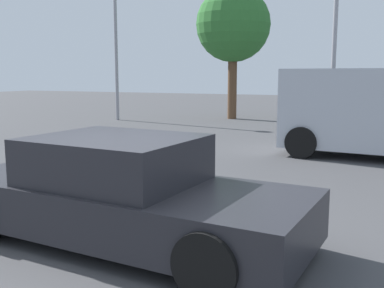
{
  "coord_description": "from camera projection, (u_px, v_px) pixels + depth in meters",
  "views": [
    {
      "loc": [
        2.77,
        -4.36,
        1.98
      ],
      "look_at": [
        -0.12,
        2.07,
        0.9
      ],
      "focal_mm": 42.36,
      "sensor_mm": 36.0,
      "label": 1
    }
  ],
  "objects": [
    {
      "name": "ground_plane",
      "position": [
        130.0,
        244.0,
        5.35
      ],
      "size": [
        80.0,
        80.0,
        0.0
      ],
      "primitive_type": "plane",
      "color": "#424244"
    },
    {
      "name": "sedan_foreground",
      "position": [
        121.0,
        194.0,
        5.39
      ],
      "size": [
        4.56,
        2.1,
        1.26
      ],
      "rotation": [
        0.0,
        0.0,
        -0.07
      ],
      "color": "#232328",
      "rests_on": "ground_plane"
    },
    {
      "name": "light_post_mid",
      "position": [
        115.0,
        25.0,
        19.48
      ],
      "size": [
        0.44,
        0.44,
        6.01
      ],
      "color": "gray",
      "rests_on": "ground_plane"
    },
    {
      "name": "tree_back_center",
      "position": [
        233.0,
        25.0,
        20.0
      ],
      "size": [
        3.29,
        3.29,
        5.83
      ],
      "color": "brown",
      "rests_on": "ground_plane"
    }
  ]
}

